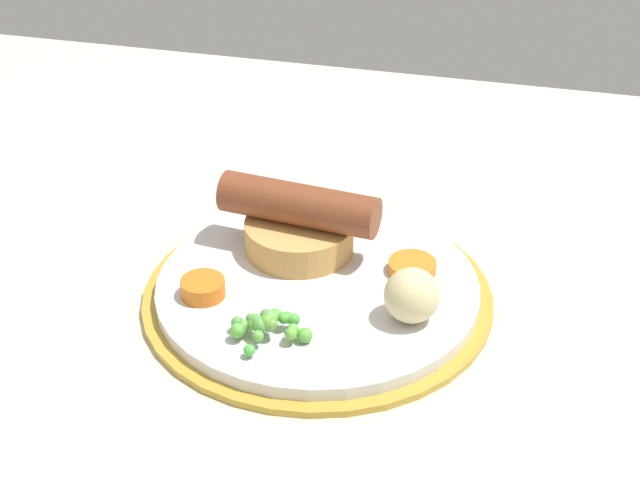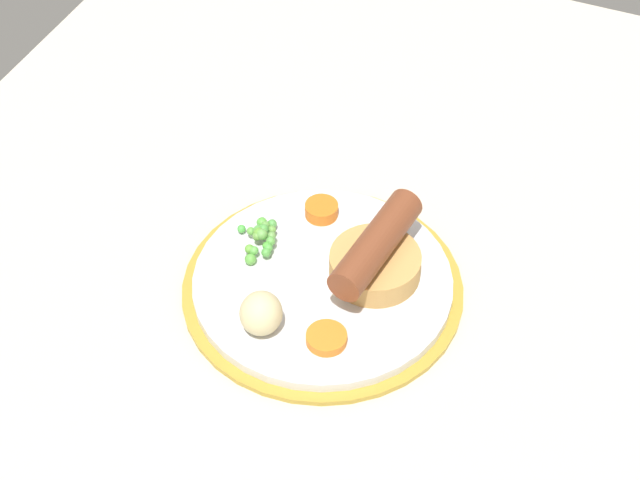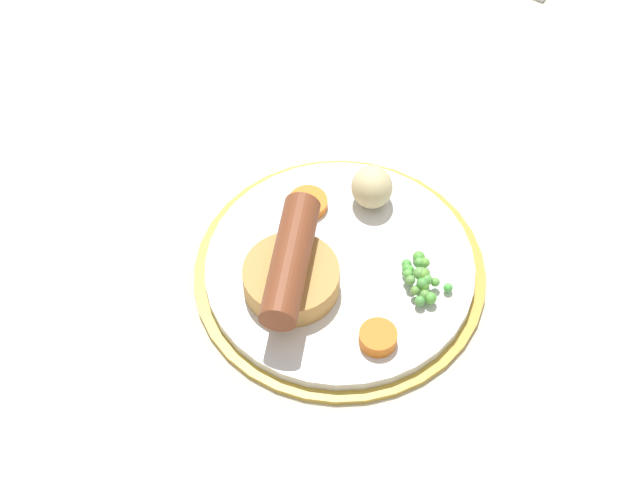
% 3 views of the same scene
% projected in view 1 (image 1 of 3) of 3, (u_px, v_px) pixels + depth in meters
% --- Properties ---
extents(dining_table, '(1.10, 0.80, 0.03)m').
position_uv_depth(dining_table, '(374.00, 341.00, 0.71)').
color(dining_table, beige).
rests_on(dining_table, ground).
extents(dinner_plate, '(0.24, 0.24, 0.01)m').
position_uv_depth(dinner_plate, '(318.00, 294.00, 0.72)').
color(dinner_plate, '#B79333').
rests_on(dinner_plate, dining_table).
extents(sausage_pudding, '(0.11, 0.08, 0.05)m').
position_uv_depth(sausage_pudding, '(299.00, 223.00, 0.74)').
color(sausage_pudding, tan).
rests_on(sausage_pudding, dinner_plate).
extents(pea_pile, '(0.05, 0.04, 0.02)m').
position_uv_depth(pea_pile, '(268.00, 325.00, 0.66)').
color(pea_pile, '#61A046').
rests_on(pea_pile, dinner_plate).
extents(potato_chunk_0, '(0.04, 0.04, 0.04)m').
position_uv_depth(potato_chunk_0, '(412.00, 296.00, 0.67)').
color(potato_chunk_0, beige).
rests_on(potato_chunk_0, dinner_plate).
extents(carrot_slice_0, '(0.05, 0.05, 0.01)m').
position_uv_depth(carrot_slice_0, '(412.00, 267.00, 0.72)').
color(carrot_slice_0, orange).
rests_on(carrot_slice_0, dinner_plate).
extents(carrot_slice_2, '(0.04, 0.04, 0.01)m').
position_uv_depth(carrot_slice_2, '(203.00, 288.00, 0.70)').
color(carrot_slice_2, orange).
rests_on(carrot_slice_2, dinner_plate).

